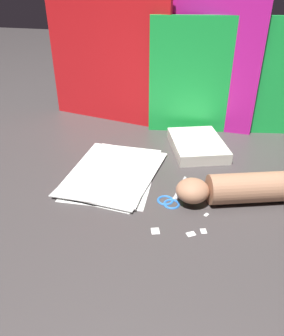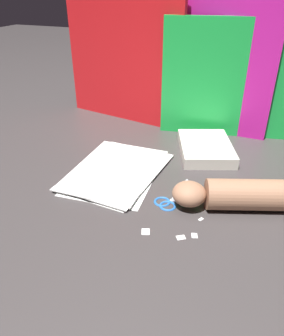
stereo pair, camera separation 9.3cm
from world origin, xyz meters
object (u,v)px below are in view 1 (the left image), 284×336
object	(u,v)px
paper_stack	(114,172)
scissors	(176,197)
book_closed	(197,145)
hand_forearm	(242,188)

from	to	relation	value
paper_stack	scissors	size ratio (longest dim) A/B	2.15
paper_stack	scissors	xyz separation A→B (m)	(0.21, -0.08, -0.00)
book_closed	scissors	size ratio (longest dim) A/B	1.67
scissors	hand_forearm	bearing A→B (deg)	10.95
scissors	hand_forearm	xyz separation A→B (m)	(0.17, 0.03, 0.04)
paper_stack	scissors	bearing A→B (deg)	-20.28
book_closed	hand_forearm	xyz separation A→B (m)	(0.15, -0.28, 0.02)
scissors	hand_forearm	world-z (taller)	hand_forearm
book_closed	scissors	distance (m)	0.31
paper_stack	book_closed	size ratio (longest dim) A/B	1.28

